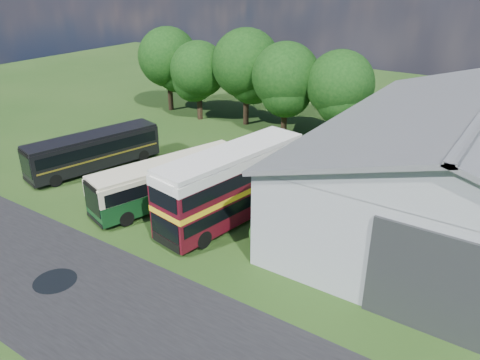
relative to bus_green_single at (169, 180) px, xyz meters
The scene contains 14 objects.
ground 7.79m from the bus_green_single, 69.89° to the right, with size 120.00×120.00×0.00m, color #1E3D13.
asphalt_road 11.72m from the bus_green_single, 61.04° to the right, with size 60.00×8.00×0.02m, color black.
puddle 10.34m from the bus_green_single, 83.71° to the right, with size 2.20×2.20×0.01m, color black.
tree_left_a 23.57m from the bus_green_single, 131.56° to the left, with size 6.46×6.46×9.12m.
tree_left_b 19.70m from the bus_green_single, 122.42° to the left, with size 5.78×5.78×8.16m.
tree_mid 19.01m from the bus_green_single, 106.96° to the left, with size 6.80×6.80×9.60m.
tree_right_a 17.14m from the bus_green_single, 91.31° to the left, with size 6.26×6.26×8.83m.
tree_right_b 18.45m from the bus_green_single, 75.17° to the left, with size 5.98×5.98×8.45m.
shrub_front 8.45m from the bus_green_single, ahead, with size 1.70×1.70×1.70m, color #194714.
shrub_mid 8.42m from the bus_green_single, ahead, with size 1.60×1.60×1.60m, color #194714.
shrub_back 8.84m from the bus_green_single, 19.10° to the left, with size 1.80×1.80×1.80m, color #194714.
bus_green_single is the anchor object (origin of this frame).
bus_maroon_double 4.96m from the bus_green_single, ahead, with size 4.49×11.18×4.68m.
bus_dark_single 8.91m from the bus_green_single, behind, with size 4.89×10.86×2.92m.
Camera 1 is at (17.51, -14.05, 14.79)m, focal length 35.00 mm.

